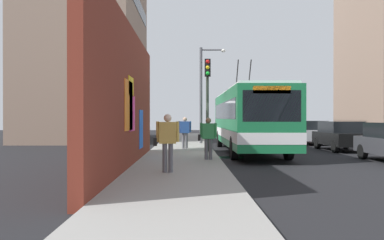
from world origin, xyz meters
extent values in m
plane|color=black|center=(0.00, 0.00, 0.00)|extent=(80.00, 80.00, 0.00)
cube|color=gray|center=(0.00, 1.60, 0.07)|extent=(48.00, 3.20, 0.15)
cube|color=maroon|center=(-4.67, 3.35, 2.44)|extent=(12.67, 0.30, 4.89)
cube|color=blue|center=(-2.13, 3.19, 1.32)|extent=(1.16, 0.02, 1.55)
cube|color=#F2338C|center=(-4.74, 3.19, 1.93)|extent=(1.34, 0.02, 1.21)
cube|color=orange|center=(-5.50, 3.19, 2.16)|extent=(1.63, 0.02, 1.60)
cube|color=yellow|center=(-5.00, 3.19, 2.82)|extent=(1.13, 0.02, 0.64)
cube|color=gray|center=(13.63, 9.20, 10.07)|extent=(12.73, 7.88, 20.13)
cube|color=black|center=(13.63, 5.24, 4.40)|extent=(10.82, 0.04, 1.10)
cube|color=black|center=(13.63, 5.24, 7.60)|extent=(10.82, 0.04, 1.10)
cube|color=black|center=(13.63, 5.24, 10.80)|extent=(10.82, 0.04, 1.10)
cube|color=#19723F|center=(2.20, -1.80, 1.75)|extent=(11.83, 2.55, 2.61)
cube|color=silver|center=(2.20, -1.80, 3.12)|extent=(11.36, 2.34, 0.12)
cube|color=white|center=(2.20, -1.80, 1.00)|extent=(11.85, 2.57, 0.44)
cube|color=black|center=(-3.69, -1.80, 2.21)|extent=(0.04, 2.16, 1.17)
cube|color=black|center=(2.20, -1.80, 2.14)|extent=(10.89, 2.58, 0.83)
cube|color=orange|center=(-3.68, -1.80, 2.81)|extent=(0.06, 1.40, 0.28)
cylinder|color=black|center=(3.98, -2.15, 3.96)|extent=(1.43, 0.06, 2.00)
cylinder|color=black|center=(3.98, -1.45, 3.96)|extent=(1.43, 0.06, 2.00)
cylinder|color=black|center=(-1.58, -2.95, 0.50)|extent=(1.00, 0.28, 1.00)
cylinder|color=black|center=(-1.58, -0.65, 0.50)|extent=(1.00, 0.28, 1.00)
cylinder|color=black|center=(5.99, -2.95, 0.50)|extent=(1.00, 0.28, 1.00)
cylinder|color=black|center=(5.99, -0.65, 0.50)|extent=(1.00, 0.28, 1.00)
cylinder|color=black|center=(-1.30, -6.21, 0.32)|extent=(0.64, 0.22, 0.64)
cube|color=black|center=(3.16, -7.00, 0.65)|extent=(4.19, 1.84, 0.66)
cube|color=black|center=(3.24, -7.00, 1.28)|extent=(2.51, 1.65, 0.60)
cylinder|color=black|center=(1.78, -7.82, 0.32)|extent=(0.64, 0.22, 0.64)
cylinder|color=black|center=(1.78, -6.18, 0.32)|extent=(0.64, 0.22, 0.64)
cylinder|color=black|center=(4.54, -7.82, 0.32)|extent=(0.64, 0.22, 0.64)
cylinder|color=black|center=(4.54, -6.18, 0.32)|extent=(0.64, 0.22, 0.64)
cube|color=#B7B7BC|center=(8.49, -7.00, 0.65)|extent=(4.13, 1.88, 0.66)
cube|color=black|center=(8.58, -7.00, 1.28)|extent=(2.48, 1.69, 0.60)
cylinder|color=black|center=(7.13, -7.84, 0.32)|extent=(0.64, 0.22, 0.64)
cylinder|color=black|center=(7.13, -6.16, 0.32)|extent=(0.64, 0.22, 0.64)
cylinder|color=black|center=(9.86, -7.84, 0.32)|extent=(0.64, 0.22, 0.64)
cylinder|color=black|center=(9.86, -6.16, 0.32)|extent=(0.64, 0.22, 0.64)
cube|color=#B21E19|center=(13.81, -7.00, 0.65)|extent=(4.44, 1.72, 0.66)
cube|color=black|center=(13.90, -7.00, 1.28)|extent=(2.66, 1.55, 0.60)
cylinder|color=black|center=(12.34, -7.76, 0.32)|extent=(0.64, 0.22, 0.64)
cylinder|color=black|center=(12.34, -6.24, 0.32)|extent=(0.64, 0.22, 0.64)
cylinder|color=black|center=(15.27, -7.76, 0.32)|extent=(0.64, 0.22, 0.64)
cylinder|color=black|center=(15.27, -6.24, 0.32)|extent=(0.64, 0.22, 0.64)
cylinder|color=#595960|center=(-2.84, 0.41, 0.55)|extent=(0.14, 0.14, 0.80)
cylinder|color=#595960|center=(-2.84, 0.58, 0.55)|extent=(0.14, 0.14, 0.80)
cube|color=#338C4C|center=(-2.84, 0.49, 1.25)|extent=(0.22, 0.47, 0.60)
cylinder|color=#338C4C|center=(-2.84, 0.21, 1.29)|extent=(0.09, 0.09, 0.57)
cylinder|color=#338C4C|center=(-2.84, 0.78, 1.29)|extent=(0.09, 0.09, 0.57)
sphere|color=#936B4C|center=(-2.84, 0.49, 1.67)|extent=(0.22, 0.22, 0.22)
cube|color=black|center=(-2.84, 0.85, 1.00)|extent=(0.14, 0.10, 0.24)
cylinder|color=#595960|center=(2.73, 1.37, 0.56)|extent=(0.14, 0.14, 0.82)
cylinder|color=#595960|center=(2.73, 1.54, 0.56)|extent=(0.14, 0.14, 0.82)
cube|color=#264C99|center=(2.73, 1.45, 1.28)|extent=(0.22, 0.48, 0.62)
cylinder|color=#264C99|center=(2.73, 1.16, 1.31)|extent=(0.09, 0.09, 0.58)
cylinder|color=#264C99|center=(2.73, 1.74, 1.31)|extent=(0.09, 0.09, 0.58)
sphere|color=tan|center=(2.73, 1.45, 1.70)|extent=(0.22, 0.22, 0.22)
cylinder|color=#595960|center=(-6.48, 1.80, 0.58)|extent=(0.14, 0.14, 0.86)
cylinder|color=#595960|center=(-6.48, 1.98, 0.58)|extent=(0.14, 0.14, 0.86)
cube|color=gold|center=(-6.48, 1.89, 1.33)|extent=(0.22, 0.50, 0.64)
cylinder|color=gold|center=(-6.48, 1.59, 1.36)|extent=(0.09, 0.09, 0.61)
cylinder|color=gold|center=(-6.48, 2.19, 1.36)|extent=(0.09, 0.09, 0.61)
sphere|color=beige|center=(-6.48, 1.89, 1.76)|extent=(0.23, 0.23, 0.23)
cube|color=black|center=(-6.48, 2.26, 1.06)|extent=(0.14, 0.10, 0.24)
cylinder|color=#2D382D|center=(0.91, 0.35, 2.38)|extent=(0.14, 0.14, 4.47)
cube|color=black|center=(0.69, 0.35, 4.17)|extent=(0.20, 0.28, 0.84)
sphere|color=red|center=(0.58, 0.35, 4.45)|extent=(0.18, 0.18, 0.18)
sphere|color=yellow|center=(0.58, 0.35, 4.17)|extent=(0.18, 0.18, 0.18)
sphere|color=green|center=(0.58, 0.35, 3.89)|extent=(0.18, 0.18, 0.18)
cylinder|color=#4C4C51|center=(7.34, 0.45, 3.23)|extent=(0.18, 0.18, 6.16)
cylinder|color=#4C4C51|center=(7.34, -0.28, 6.16)|extent=(0.10, 1.45, 0.10)
ellipsoid|color=silver|center=(7.34, -1.00, 6.11)|extent=(0.44, 0.28, 0.20)
cylinder|color=black|center=(-0.54, -0.60, 0.00)|extent=(1.25, 1.25, 0.00)
camera|label=1|loc=(-18.29, 1.28, 1.76)|focal=37.24mm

